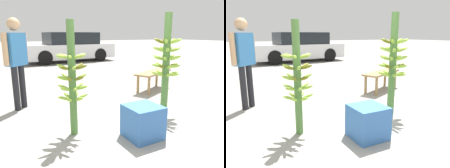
% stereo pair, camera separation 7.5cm
% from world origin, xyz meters
% --- Properties ---
extents(ground_plane, '(80.00, 80.00, 0.00)m').
position_xyz_m(ground_plane, '(0.00, 0.00, 0.00)').
color(ground_plane, gray).
extents(banana_stalk_left, '(0.41, 0.41, 1.48)m').
position_xyz_m(banana_stalk_left, '(-0.80, 0.28, 0.75)').
color(banana_stalk_left, '#4C7A38').
rests_on(banana_stalk_left, ground_plane).
extents(banana_stalk_center, '(0.47, 0.46, 1.64)m').
position_xyz_m(banana_stalk_center, '(0.79, 0.29, 0.87)').
color(banana_stalk_center, '#4C7A38').
rests_on(banana_stalk_center, ground_plane).
extents(vendor_person, '(0.47, 0.45, 1.57)m').
position_xyz_m(vendor_person, '(-1.29, 1.71, 0.95)').
color(vendor_person, black).
rests_on(vendor_person, ground_plane).
extents(market_bench, '(1.23, 0.83, 0.44)m').
position_xyz_m(market_bench, '(1.65, 1.63, 0.37)').
color(market_bench, '#99754C').
rests_on(market_bench, ground_plane).
extents(parked_car, '(4.40, 1.91, 1.39)m').
position_xyz_m(parked_car, '(1.70, 8.06, 0.67)').
color(parked_car, silver).
rests_on(parked_car, ground_plane).
extents(produce_crate, '(0.43, 0.43, 0.43)m').
position_xyz_m(produce_crate, '(-0.07, -0.25, 0.21)').
color(produce_crate, '#386BB2').
rests_on(produce_crate, ground_plane).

